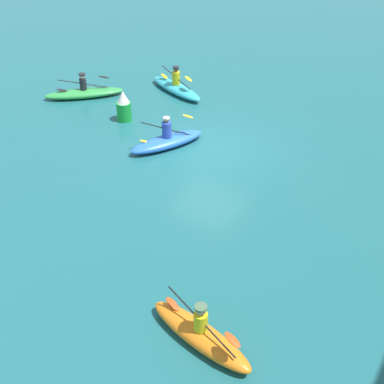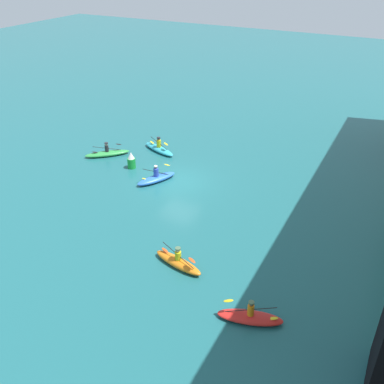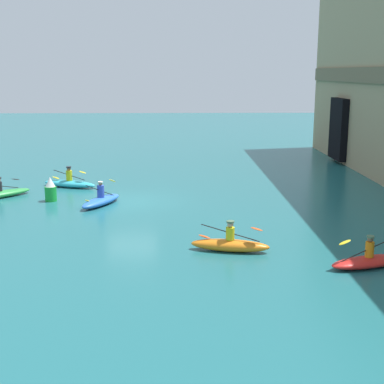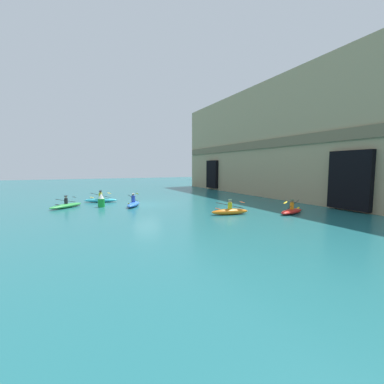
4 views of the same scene
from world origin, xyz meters
name	(u,v)px [view 2 (image 2 of 4)]	position (x,y,z in m)	size (l,w,h in m)	color
ground_plane	(179,182)	(0.00, 0.00, 0.00)	(120.00, 120.00, 0.00)	#1E6066
kayak_red	(250,317)	(9.42, 8.71, 0.21)	(1.63, 2.94, 1.08)	red
kayak_orange	(178,262)	(7.73, 4.24, 0.26)	(1.23, 2.93, 1.14)	orange
kayak_green	(107,153)	(-1.05, -6.86, 0.21)	(2.91, 2.97, 1.06)	green
kayak_cyan	(159,149)	(-3.53, -3.77, 0.24)	(1.83, 3.29, 1.18)	#33B2C6
kayak_blue	(156,178)	(0.69, -1.40, 0.25)	(2.98, 2.04, 1.19)	blue
marker_buoy	(131,161)	(-0.21, -4.04, 0.57)	(0.58, 0.58, 1.23)	green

